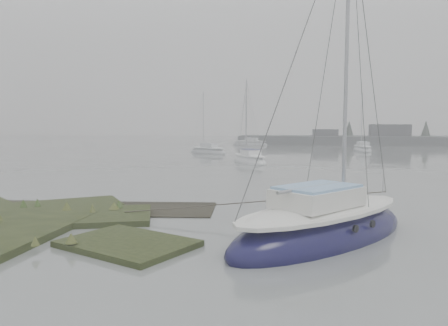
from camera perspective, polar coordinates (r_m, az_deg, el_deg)
The scene contains 7 objects.
ground at distance 42.32m, azimuth 2.27°, elevation 0.53°, with size 160.00×160.00×0.00m, color slate.
far_shoreline at distance 76.96m, azimuth 25.64°, elevation 2.76°, with size 60.00×8.00×4.15m.
sailboat_main at distance 13.36m, azimuth 12.83°, elevation -8.40°, with size 6.73×7.37×10.64m.
sailboat_white at distance 38.10m, azimuth 3.35°, elevation 0.38°, with size 4.34×5.74×7.86m.
sailboat_far_a at distance 50.25m, azimuth -2.13°, elevation 1.54°, with size 5.43×4.43×7.55m.
sailboat_far_b at distance 56.49m, azimuth 17.63°, elevation 1.71°, with size 2.26×5.64×7.77m.
sailboat_far_c at distance 68.48m, azimuth 3.42°, elevation 2.52°, with size 5.84×2.86×7.89m.
Camera 1 is at (5.07, -11.87, 3.44)m, focal length 35.00 mm.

